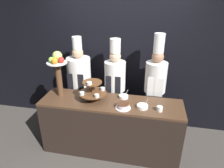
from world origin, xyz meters
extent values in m
plane|color=#47423D|center=(0.00, 0.00, 0.00)|extent=(14.00, 14.00, 0.00)
cube|color=black|center=(0.00, 1.22, 1.40)|extent=(10.00, 0.06, 2.80)
cube|color=black|center=(0.00, 0.29, 0.44)|extent=(2.14, 0.58, 0.87)
cube|color=#4C3321|center=(0.00, 0.29, 0.89)|extent=(2.14, 0.58, 0.03)
cylinder|color=brown|center=(-0.28, 0.30, 0.91)|extent=(0.19, 0.19, 0.02)
cylinder|color=brown|center=(-0.28, 0.30, 1.05)|extent=(0.04, 0.04, 0.30)
cylinder|color=brown|center=(-0.28, 0.30, 1.02)|extent=(0.43, 0.43, 0.02)
cylinder|color=brown|center=(-0.28, 0.30, 1.20)|extent=(0.29, 0.29, 0.02)
cylinder|color=silver|center=(-0.41, 0.20, 1.05)|extent=(0.07, 0.07, 0.04)
cylinder|color=green|center=(-0.41, 0.20, 1.04)|extent=(0.06, 0.06, 0.03)
cylinder|color=silver|center=(-0.18, 0.17, 1.05)|extent=(0.07, 0.07, 0.04)
cylinder|color=red|center=(-0.18, 0.17, 1.04)|extent=(0.06, 0.06, 0.03)
cylinder|color=silver|center=(-0.15, 0.41, 1.05)|extent=(0.07, 0.07, 0.04)
cylinder|color=beige|center=(-0.15, 0.41, 1.04)|extent=(0.06, 0.06, 0.03)
cylinder|color=silver|center=(-0.39, 0.43, 1.05)|extent=(0.07, 0.07, 0.04)
cylinder|color=gold|center=(-0.39, 0.43, 1.04)|extent=(0.06, 0.06, 0.03)
cylinder|color=white|center=(-0.29, 0.20, 1.22)|extent=(0.07, 0.07, 0.04)
cylinder|color=brown|center=(-0.83, 0.35, 1.17)|extent=(0.09, 0.09, 0.53)
cylinder|color=white|center=(-0.83, 0.35, 1.44)|extent=(0.31, 0.31, 0.01)
sphere|color=red|center=(-0.76, 0.35, 1.50)|extent=(0.09, 0.09, 0.09)
sphere|color=#ADC160|center=(-0.85, 0.43, 1.53)|extent=(0.15, 0.15, 0.15)
sphere|color=#84B742|center=(-0.91, 0.33, 1.49)|extent=(0.09, 0.09, 0.09)
sphere|color=orange|center=(-0.83, 0.28, 1.50)|extent=(0.09, 0.09, 0.09)
cylinder|color=white|center=(0.21, 0.15, 0.91)|extent=(0.22, 0.22, 0.01)
cylinder|color=silver|center=(0.21, 0.15, 0.94)|extent=(0.18, 0.18, 0.06)
cylinder|color=#472819|center=(0.21, 0.15, 0.98)|extent=(0.17, 0.17, 0.01)
cylinder|color=white|center=(0.72, 0.17, 0.94)|extent=(0.08, 0.08, 0.07)
cylinder|color=white|center=(0.48, 0.21, 0.93)|extent=(0.16, 0.16, 0.05)
cylinder|color=#BCBCC1|center=(0.52, 0.21, 1.00)|extent=(0.05, 0.01, 0.11)
cylinder|color=white|center=(0.17, 0.45, 0.93)|extent=(0.15, 0.15, 0.04)
cylinder|color=#BCBCC1|center=(0.21, 0.45, 0.99)|extent=(0.05, 0.01, 0.11)
cube|color=#28282D|center=(-0.68, 0.83, 0.40)|extent=(0.31, 0.17, 0.81)
cylinder|color=white|center=(-0.68, 0.83, 1.10)|extent=(0.41, 0.41, 0.58)
cube|color=black|center=(-0.68, 0.63, 0.98)|extent=(0.29, 0.01, 0.37)
sphere|color=tan|center=(-0.68, 0.83, 1.48)|extent=(0.19, 0.19, 0.19)
cylinder|color=white|center=(-0.68, 0.83, 1.64)|extent=(0.16, 0.16, 0.21)
cube|color=#28282D|center=(-0.04, 0.83, 0.43)|extent=(0.27, 0.15, 0.85)
cylinder|color=white|center=(-0.04, 0.83, 1.10)|extent=(0.36, 0.36, 0.51)
cube|color=black|center=(-0.04, 0.66, 1.00)|extent=(0.25, 0.01, 0.32)
sphere|color=#DBB28E|center=(-0.04, 0.83, 1.45)|extent=(0.19, 0.19, 0.19)
cylinder|color=white|center=(-0.04, 0.83, 1.63)|extent=(0.17, 0.17, 0.23)
cube|color=black|center=(0.64, 0.83, 0.44)|extent=(0.26, 0.14, 0.89)
cylinder|color=silver|center=(0.64, 0.83, 1.14)|extent=(0.35, 0.35, 0.51)
cube|color=white|center=(0.64, 0.66, 1.04)|extent=(0.24, 0.01, 0.32)
sphere|color=#A37556|center=(0.64, 0.83, 1.49)|extent=(0.19, 0.19, 0.19)
cylinder|color=white|center=(0.64, 0.83, 1.70)|extent=(0.16, 0.16, 0.30)
camera|label=1|loc=(0.54, -2.27, 2.40)|focal=32.00mm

